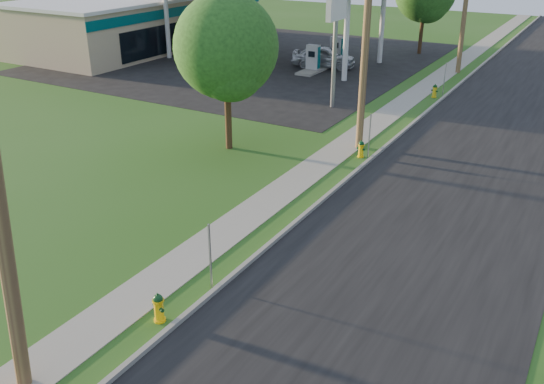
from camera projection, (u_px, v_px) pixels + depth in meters
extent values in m
plane|color=#265815|center=(94.00, 374.00, 13.04)|extent=(140.00, 140.00, 0.00)
cube|color=black|center=(421.00, 237.00, 18.83)|extent=(8.00, 120.00, 0.02)
cube|color=gray|center=(312.00, 209.00, 20.64)|extent=(0.15, 120.00, 0.15)
cube|color=#99968B|center=(270.00, 200.00, 21.47)|extent=(1.50, 120.00, 0.03)
cube|color=black|center=(251.00, 58.00, 45.53)|extent=(26.00, 28.00, 0.02)
cylinder|color=brown|center=(366.00, 40.00, 24.65)|extent=(0.32, 0.32, 9.80)
cylinder|color=brown|center=(466.00, 3.00, 38.86)|extent=(0.49, 0.32, 9.50)
cube|color=gray|center=(210.00, 256.00, 15.81)|extent=(0.05, 0.04, 2.00)
cube|color=gray|center=(369.00, 136.00, 25.08)|extent=(0.05, 0.04, 2.00)
cube|color=gray|center=(444.00, 79.00, 34.67)|extent=(0.05, 0.04, 2.00)
cylinder|color=silver|center=(167.00, 22.00, 44.34)|extent=(0.36, 0.36, 5.50)
cylinder|color=silver|center=(217.00, 13.00, 49.52)|extent=(0.36, 0.36, 5.50)
cylinder|color=silver|center=(346.00, 39.00, 37.44)|extent=(0.36, 0.36, 5.50)
cylinder|color=silver|center=(382.00, 26.00, 42.63)|extent=(0.36, 0.36, 5.50)
cube|color=gray|center=(210.00, 58.00, 45.08)|extent=(1.20, 3.20, 0.18)
cube|color=#9EA0A3|center=(209.00, 45.00, 44.68)|extent=(0.90, 0.50, 1.70)
cube|color=#005259|center=(209.00, 45.00, 44.68)|extent=(0.94, 0.40, 1.50)
cube|color=black|center=(207.00, 43.00, 44.37)|extent=(0.50, 0.02, 0.40)
cube|color=gray|center=(313.00, 71.00, 40.94)|extent=(1.20, 3.20, 0.18)
cube|color=#9EA0A3|center=(313.00, 57.00, 40.55)|extent=(0.90, 0.50, 1.70)
cube|color=#005259|center=(313.00, 57.00, 40.55)|extent=(0.94, 0.40, 1.50)
cube|color=black|center=(311.00, 54.00, 40.23)|extent=(0.50, 0.02, 0.40)
cube|color=gray|center=(238.00, 50.00, 48.22)|extent=(1.20, 3.20, 0.18)
cube|color=#9EA0A3|center=(238.00, 38.00, 47.83)|extent=(0.90, 0.50, 1.70)
cube|color=#005259|center=(238.00, 38.00, 47.83)|extent=(0.94, 0.40, 1.50)
cube|color=black|center=(236.00, 35.00, 47.51)|extent=(0.50, 0.02, 0.40)
cube|color=gray|center=(336.00, 61.00, 44.09)|extent=(1.20, 3.20, 0.18)
cube|color=#9EA0A3|center=(337.00, 48.00, 43.69)|extent=(0.90, 0.50, 1.70)
cube|color=#005259|center=(337.00, 48.00, 43.69)|extent=(0.94, 0.40, 1.50)
cube|color=black|center=(335.00, 45.00, 43.37)|extent=(0.50, 0.02, 0.40)
cube|color=tan|center=(143.00, 22.00, 49.77)|extent=(10.00, 22.00, 4.00)
cube|color=#005259|center=(188.00, 10.00, 46.92)|extent=(0.06, 22.00, 0.70)
cube|color=black|center=(190.00, 34.00, 47.70)|extent=(0.06, 16.06, 2.20)
cylinder|color=gray|center=(334.00, 63.00, 31.75)|extent=(0.24, 0.24, 5.00)
cube|color=silver|center=(337.00, 1.00, 30.39)|extent=(0.30, 2.00, 2.00)
cylinder|color=#352615|center=(228.00, 111.00, 25.89)|extent=(0.30, 0.30, 3.56)
sphere|color=#1E4418|center=(226.00, 47.00, 24.71)|extent=(4.56, 4.56, 4.56)
sphere|color=#1E4418|center=(230.00, 65.00, 24.59)|extent=(3.13, 3.13, 3.13)
cylinder|color=#352615|center=(421.00, 30.00, 46.32)|extent=(0.30, 0.30, 3.75)
sphere|color=#1E4418|center=(428.00, 2.00, 44.97)|extent=(3.30, 3.30, 3.30)
cylinder|color=#352615|center=(149.00, 9.00, 60.46)|extent=(0.30, 0.30, 3.40)
cylinder|color=yellow|center=(160.00, 320.00, 14.81)|extent=(0.31, 0.31, 0.07)
cylinder|color=yellow|center=(159.00, 310.00, 14.69)|extent=(0.25, 0.25, 0.67)
cylinder|color=yellow|center=(158.00, 300.00, 14.57)|extent=(0.31, 0.31, 0.04)
sphere|color=#103E18|center=(158.00, 299.00, 14.55)|extent=(0.26, 0.26, 0.26)
cylinder|color=#103E18|center=(157.00, 295.00, 14.49)|extent=(0.06, 0.06, 0.07)
cylinder|color=#103E18|center=(153.00, 309.00, 14.56)|extent=(0.16, 0.17, 0.12)
cylinder|color=#103E18|center=(156.00, 304.00, 14.76)|extent=(0.14, 0.13, 0.10)
cylinder|color=#103E18|center=(162.00, 310.00, 14.54)|extent=(0.14, 0.13, 0.10)
cylinder|color=#E4B30B|center=(361.00, 156.00, 25.54)|extent=(0.29, 0.29, 0.06)
cylinder|color=#E4B30B|center=(361.00, 150.00, 25.43)|extent=(0.23, 0.23, 0.62)
cylinder|color=#E4B30B|center=(361.00, 145.00, 25.32)|extent=(0.29, 0.29, 0.04)
sphere|color=#043214|center=(361.00, 144.00, 25.30)|extent=(0.24, 0.24, 0.24)
cylinder|color=#043214|center=(362.00, 141.00, 25.25)|extent=(0.05, 0.05, 0.06)
cylinder|color=#043214|center=(359.00, 149.00, 25.31)|extent=(0.14, 0.15, 0.11)
cylinder|color=#043214|center=(359.00, 148.00, 25.49)|extent=(0.12, 0.12, 0.09)
cylinder|color=#043214|center=(364.00, 150.00, 25.30)|extent=(0.12, 0.12, 0.09)
cylinder|color=yellow|center=(434.00, 97.00, 34.68)|extent=(0.31, 0.31, 0.07)
cylinder|color=yellow|center=(434.00, 92.00, 34.56)|extent=(0.24, 0.24, 0.65)
cylinder|color=yellow|center=(435.00, 88.00, 34.44)|extent=(0.31, 0.31, 0.04)
sphere|color=#07340E|center=(435.00, 87.00, 34.43)|extent=(0.25, 0.25, 0.25)
cylinder|color=#07340E|center=(435.00, 85.00, 34.37)|extent=(0.05, 0.05, 0.07)
cylinder|color=#07340E|center=(433.00, 91.00, 34.45)|extent=(0.16, 0.17, 0.12)
cylinder|color=#07340E|center=(433.00, 90.00, 34.64)|extent=(0.14, 0.13, 0.10)
cylinder|color=#07340E|center=(437.00, 91.00, 34.41)|extent=(0.14, 0.13, 0.10)
imported|color=maroon|center=(222.00, 45.00, 46.13)|extent=(6.50, 4.51, 1.65)
imported|color=#B5B8BD|center=(324.00, 57.00, 41.96)|extent=(4.88, 2.74, 1.57)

